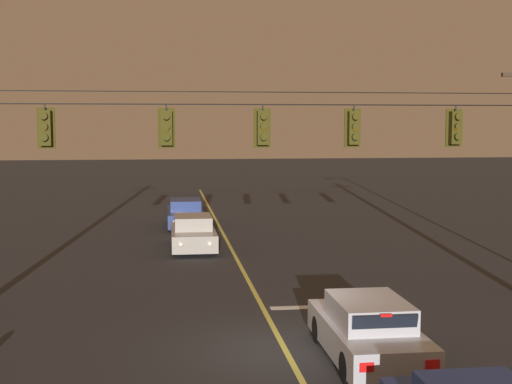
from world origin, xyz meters
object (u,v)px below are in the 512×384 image
at_px(car_waiting_near_lane, 368,331).
at_px(car_oncoming_trailing, 185,214).
at_px(traffic_light_leftmost, 45,128).
at_px(car_oncoming_lead, 193,233).
at_px(traffic_light_rightmost, 456,128).
at_px(traffic_light_left_inner, 166,128).
at_px(traffic_light_right_inner, 354,128).
at_px(traffic_light_centre, 263,128).

relative_size(car_waiting_near_lane, car_oncoming_trailing, 0.98).
height_order(traffic_light_leftmost, car_oncoming_lead, traffic_light_leftmost).
height_order(traffic_light_rightmost, car_waiting_near_lane, traffic_light_rightmost).
xyz_separation_m(traffic_light_left_inner, car_oncoming_trailing, (0.94, 15.70, -4.43)).
relative_size(traffic_light_left_inner, car_waiting_near_lane, 0.28).
bearing_deg(traffic_light_right_inner, car_waiting_near_lane, -101.26).
relative_size(car_oncoming_lead, car_oncoming_trailing, 1.00).
height_order(traffic_light_right_inner, traffic_light_rightmost, same).
xyz_separation_m(traffic_light_right_inner, traffic_light_rightmost, (3.07, 0.00, 0.00)).
bearing_deg(traffic_light_left_inner, traffic_light_centre, 0.00).
bearing_deg(traffic_light_centre, car_oncoming_trailing, 96.44).
bearing_deg(traffic_light_left_inner, car_oncoming_lead, 83.46).
relative_size(traffic_light_leftmost, traffic_light_right_inner, 1.00).
height_order(traffic_light_rightmost, car_oncoming_lead, traffic_light_rightmost).
distance_m(traffic_light_rightmost, car_oncoming_trailing, 17.95).
xyz_separation_m(traffic_light_left_inner, car_waiting_near_lane, (4.33, -5.18, -4.43)).
height_order(traffic_light_right_inner, car_oncoming_lead, traffic_light_right_inner).
distance_m(traffic_light_left_inner, car_oncoming_lead, 10.36).
distance_m(traffic_light_leftmost, traffic_light_rightmost, 11.71).
height_order(traffic_light_left_inner, car_waiting_near_lane, traffic_light_left_inner).
bearing_deg(traffic_light_left_inner, traffic_light_leftmost, 180.00).
bearing_deg(traffic_light_centre, car_waiting_near_lane, -72.66).
relative_size(traffic_light_leftmost, traffic_light_centre, 1.00).
bearing_deg(car_oncoming_lead, traffic_light_left_inner, -96.54).
distance_m(traffic_light_leftmost, traffic_light_right_inner, 8.64).
xyz_separation_m(traffic_light_left_inner, car_oncoming_lead, (1.07, 9.31, -4.43)).
xyz_separation_m(traffic_light_rightmost, car_oncoming_trailing, (-7.49, 15.70, -4.43)).
height_order(traffic_light_rightmost, car_oncoming_trailing, traffic_light_rightmost).
bearing_deg(traffic_light_rightmost, car_waiting_near_lane, -128.37).
distance_m(traffic_light_centre, car_oncoming_lead, 10.44).
bearing_deg(car_oncoming_trailing, car_waiting_near_lane, -80.78).
bearing_deg(car_oncoming_lead, traffic_light_rightmost, -51.66).
bearing_deg(traffic_light_leftmost, traffic_light_right_inner, 0.00).
bearing_deg(traffic_light_right_inner, traffic_light_rightmost, 0.00).
relative_size(car_waiting_near_lane, car_oncoming_lead, 0.98).
relative_size(traffic_light_leftmost, car_oncoming_trailing, 0.28).
xyz_separation_m(traffic_light_leftmost, traffic_light_right_inner, (8.64, 0.00, 0.00)).
relative_size(traffic_light_left_inner, traffic_light_right_inner, 1.00).
bearing_deg(traffic_light_leftmost, car_oncoming_lead, 64.96).
bearing_deg(car_waiting_near_lane, traffic_light_right_inner, 78.74).
height_order(traffic_light_left_inner, car_oncoming_trailing, traffic_light_left_inner).
bearing_deg(traffic_light_left_inner, traffic_light_right_inner, 0.00).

